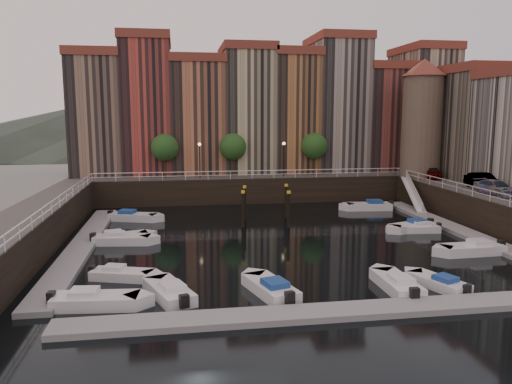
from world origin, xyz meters
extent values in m
plane|color=black|center=(0.00, 0.00, 0.00)|extent=(200.00, 200.00, 0.00)
cube|color=black|center=(0.00, 26.00, 1.50)|extent=(80.00, 20.00, 3.00)
cube|color=gray|center=(-16.20, -1.00, 0.17)|extent=(2.00, 28.00, 0.35)
cube|color=gray|center=(16.20, -1.00, 0.17)|extent=(2.00, 28.00, 0.35)
cube|color=gray|center=(0.00, -17.00, 0.17)|extent=(30.00, 2.00, 0.35)
cone|color=#2D382D|center=(-30.00, 110.00, 7.00)|extent=(80.00, 80.00, 14.00)
cone|color=#2D382D|center=(5.00, 110.00, 9.00)|extent=(100.00, 100.00, 18.00)
cone|color=#2D382D|center=(40.00, 110.00, 6.00)|extent=(70.00, 70.00, 12.00)
cube|color=#866855|center=(-18.00, 23.50, 10.00)|extent=(6.00, 10.00, 14.00)
cube|color=brown|center=(-18.00, 23.50, 17.50)|extent=(6.30, 10.30, 1.00)
cube|color=#A83E34|center=(-12.10, 23.50, 11.00)|extent=(5.80, 10.00, 16.00)
cube|color=brown|center=(-12.10, 23.50, 19.50)|extent=(6.10, 10.30, 1.00)
cube|color=#AF6A47|center=(-5.95, 23.50, 9.75)|extent=(6.50, 10.00, 13.50)
cube|color=brown|center=(-5.95, 23.50, 17.00)|extent=(6.80, 10.30, 1.00)
cube|color=tan|center=(0.40, 23.50, 10.50)|extent=(6.20, 10.00, 15.00)
cube|color=brown|center=(0.40, 23.50, 18.50)|extent=(6.50, 10.30, 1.00)
cube|color=#A36B3C|center=(6.30, 23.50, 10.25)|extent=(5.60, 10.00, 14.50)
cube|color=brown|center=(6.30, 23.50, 18.00)|extent=(5.90, 10.30, 1.00)
cube|color=gray|center=(12.30, 23.50, 11.25)|extent=(6.40, 10.00, 16.50)
cube|color=brown|center=(12.30, 23.50, 20.00)|extent=(6.70, 10.30, 1.00)
cube|color=brown|center=(18.50, 23.50, 9.50)|extent=(6.00, 10.00, 13.00)
cube|color=brown|center=(18.50, 23.50, 16.50)|extent=(6.30, 10.30, 1.00)
cube|color=tan|center=(24.45, 23.50, 10.75)|extent=(5.90, 10.00, 15.50)
cube|color=brown|center=(24.45, 23.50, 19.00)|extent=(6.20, 10.30, 1.00)
cube|color=#726656|center=(26.50, 12.00, 9.00)|extent=(9.00, 8.00, 12.00)
cube|color=brown|center=(26.50, 12.00, 15.50)|extent=(9.30, 8.30, 1.00)
cylinder|color=#6B5B4C|center=(20.00, 14.50, 9.00)|extent=(4.60, 4.60, 12.00)
cone|color=brown|center=(20.00, 14.50, 15.80)|extent=(5.20, 5.20, 2.00)
cylinder|color=black|center=(-10.00, 18.20, 4.20)|extent=(0.30, 0.30, 2.40)
sphere|color=#1E4719|center=(-10.00, 18.20, 6.60)|extent=(3.20, 3.20, 3.20)
cylinder|color=black|center=(-2.00, 18.20, 4.20)|extent=(0.30, 0.30, 2.40)
sphere|color=#1E4719|center=(-2.00, 18.20, 6.60)|extent=(3.20, 3.20, 3.20)
cylinder|color=black|center=(8.00, 18.20, 4.20)|extent=(0.30, 0.30, 2.40)
sphere|color=#1E4719|center=(8.00, 18.20, 6.60)|extent=(3.20, 3.20, 3.20)
cylinder|color=black|center=(-6.00, 17.20, 5.00)|extent=(0.12, 0.12, 4.00)
sphere|color=#FFD88C|center=(-6.00, 17.20, 7.00)|extent=(0.36, 0.36, 0.36)
cylinder|color=black|center=(4.00, 17.20, 5.00)|extent=(0.12, 0.12, 4.00)
sphere|color=#FFD88C|center=(4.00, 17.20, 7.00)|extent=(0.36, 0.36, 0.36)
cube|color=white|center=(0.00, 16.00, 3.95)|extent=(36.00, 0.08, 0.08)
cube|color=white|center=(0.00, 16.00, 3.50)|extent=(36.00, 0.06, 0.06)
cube|color=white|center=(18.00, -1.00, 3.95)|extent=(0.08, 34.00, 0.08)
cube|color=white|center=(18.00, -1.00, 3.50)|extent=(0.06, 34.00, 0.06)
cube|color=white|center=(-18.00, -1.00, 3.95)|extent=(0.08, 34.00, 0.08)
cube|color=white|center=(-18.00, -1.00, 3.50)|extent=(0.06, 34.00, 0.06)
cube|color=white|center=(17.10, 10.00, 1.75)|extent=(2.78, 8.26, 2.81)
cube|color=white|center=(17.10, 10.00, 2.25)|extent=(1.93, 8.32, 3.65)
cylinder|color=black|center=(-2.64, 4.19, 1.50)|extent=(0.32, 0.32, 3.60)
cylinder|color=gold|center=(-2.64, 4.19, 3.35)|extent=(0.36, 0.36, 0.25)
cylinder|color=black|center=(-2.07, 7.34, 1.50)|extent=(0.32, 0.32, 3.60)
cylinder|color=gold|center=(-2.07, 7.34, 3.35)|extent=(0.36, 0.36, 0.25)
cylinder|color=black|center=(1.52, 3.36, 1.50)|extent=(0.32, 0.32, 3.60)
cylinder|color=gold|center=(1.52, 3.36, 3.35)|extent=(0.36, 0.36, 0.25)
cylinder|color=black|center=(2.25, 7.77, 1.50)|extent=(0.32, 0.32, 3.60)
cylinder|color=gold|center=(2.25, 7.77, 3.35)|extent=(0.36, 0.36, 0.25)
cube|color=silver|center=(-13.15, -13.92, 0.31)|extent=(4.76, 2.22, 0.78)
cube|color=silver|center=(-13.78, -13.85, 0.78)|extent=(1.58, 1.39, 0.52)
cube|color=black|center=(-15.55, -13.68, 0.58)|extent=(0.42, 0.56, 0.73)
cube|color=silver|center=(-12.23, -9.31, 0.27)|extent=(4.20, 2.63, 0.67)
cube|color=silver|center=(-12.74, -9.15, 0.67)|extent=(1.51, 1.40, 0.45)
cube|color=black|center=(-14.19, -8.70, 0.49)|extent=(0.43, 0.52, 0.63)
cube|color=silver|center=(-13.18, -0.24, 0.31)|extent=(4.67, 2.30, 0.76)
cube|color=silver|center=(-13.79, -0.16, 0.76)|extent=(1.57, 1.40, 0.51)
cube|color=black|center=(-15.50, 0.07, 0.56)|extent=(0.42, 0.55, 0.71)
cube|color=silver|center=(-13.36, 0.47, 0.30)|extent=(4.66, 2.68, 0.75)
cube|color=silver|center=(-13.95, 0.33, 0.75)|extent=(1.64, 1.49, 0.50)
cube|color=black|center=(-15.59, -0.07, 0.55)|extent=(0.46, 0.57, 0.70)
cube|color=silver|center=(-13.03, 8.85, 0.32)|extent=(4.99, 3.18, 0.79)
cube|color=navy|center=(-13.63, 9.05, 0.79)|extent=(1.81, 1.67, 0.53)
cube|color=black|center=(-15.34, 9.62, 0.58)|extent=(0.52, 0.62, 0.74)
cube|color=silver|center=(13.25, -7.47, 0.32)|extent=(4.81, 1.99, 0.81)
cube|color=silver|center=(13.90, -7.45, 0.81)|extent=(1.55, 1.34, 0.54)
cube|color=black|center=(15.73, -7.39, 0.59)|extent=(0.40, 0.55, 0.76)
cube|color=silver|center=(12.44, -0.13, 0.27)|extent=(4.14, 1.94, 0.68)
cube|color=silver|center=(12.99, -0.18, 0.68)|extent=(1.38, 1.21, 0.46)
cube|color=black|center=(14.53, -0.33, 0.50)|extent=(0.36, 0.48, 0.64)
cube|color=silver|center=(12.38, 0.50, 0.30)|extent=(4.72, 3.05, 0.75)
cube|color=navy|center=(12.94, 0.70, 0.75)|extent=(1.72, 1.59, 0.50)
cube|color=black|center=(14.55, 1.25, 0.55)|extent=(0.50, 0.59, 0.70)
cube|color=silver|center=(12.21, 10.57, 0.33)|extent=(5.00, 2.30, 0.83)
cube|color=navy|center=(12.86, 10.51, 0.83)|extent=(1.66, 1.46, 0.55)
cube|color=black|center=(14.73, 10.34, 0.61)|extent=(0.43, 0.58, 0.77)
cube|color=silver|center=(-9.24, -13.02, 0.31)|extent=(3.24, 4.83, 0.77)
cube|color=silver|center=(-9.02, -13.59, 0.77)|extent=(1.66, 1.78, 0.51)
cube|color=black|center=(-8.40, -15.22, 0.56)|extent=(0.61, 0.52, 0.72)
cube|color=silver|center=(-3.36, -13.37, 0.31)|extent=(2.95, 4.87, 0.78)
cube|color=navy|center=(-3.19, -13.97, 0.78)|extent=(1.59, 1.74, 0.52)
cube|color=black|center=(-2.70, -15.66, 0.57)|extent=(0.60, 0.49, 0.72)
cube|color=silver|center=(4.34, -13.78, 0.31)|extent=(1.75, 4.48, 0.76)
cube|color=silver|center=(4.33, -14.39, 0.76)|extent=(1.23, 1.43, 0.51)
cube|color=black|center=(4.33, -16.12, 0.56)|extent=(0.51, 0.36, 0.71)
cube|color=silver|center=(6.98, -13.90, 0.27)|extent=(2.82, 4.18, 0.66)
cube|color=navy|center=(7.17, -14.39, 0.66)|extent=(1.44, 1.54, 0.44)
cube|color=black|center=(7.72, -15.80, 0.49)|extent=(0.52, 0.45, 0.62)
imported|color=gray|center=(20.48, 12.09, 3.67)|extent=(2.77, 4.21, 1.33)
imported|color=gray|center=(21.35, 3.75, 3.81)|extent=(2.00, 4.99, 1.61)
imported|color=gray|center=(20.39, 0.45, 3.67)|extent=(2.49, 4.80, 1.33)
camera|label=1|loc=(-8.57, -41.01, 10.50)|focal=35.00mm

